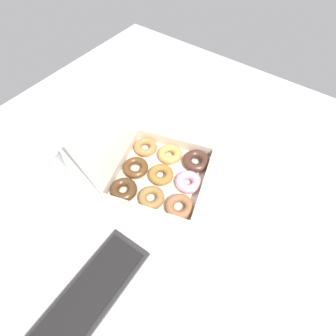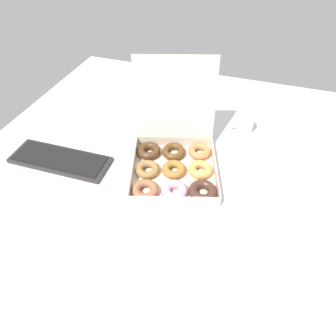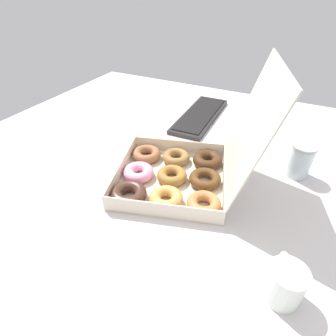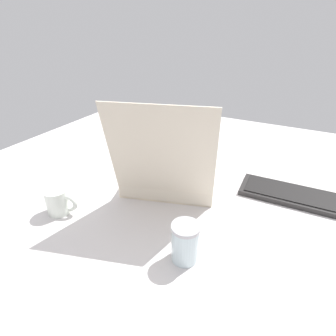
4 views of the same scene
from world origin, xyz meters
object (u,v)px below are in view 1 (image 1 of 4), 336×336
Objects in this scene: keyboard at (86,300)px; glass_jar at (53,162)px; donut_box at (157,170)px; coffee_mug at (129,100)px.

glass_jar reaches higher than keyboard.
glass_jar is at bearing 122.09° from donut_box.
donut_box reaches higher than keyboard.
donut_box is 4.47× the size of glass_jar.
donut_box reaches higher than coffee_mug.
glass_jar reaches higher than coffee_mug.
donut_box is 4.54× the size of coffee_mug.
coffee_mug is at bearing 1.29° from glass_jar.
glass_jar is (26.79, 44.86, 4.72)cm from keyboard.
coffee_mug is at bearing 32.26° from keyboard.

